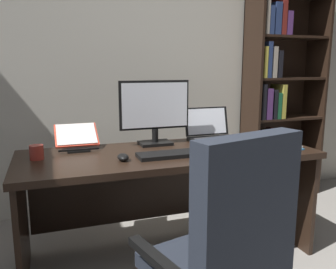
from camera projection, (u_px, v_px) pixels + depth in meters
name	position (u px, v px, depth m)	size (l,w,h in m)	color
wall_back	(137.00, 55.00, 3.09)	(4.87, 0.12, 2.71)	beige
desk	(165.00, 176.00, 2.36)	(1.88, 0.71, 0.72)	black
bookshelf	(276.00, 82.00, 3.33)	(0.75, 0.32, 2.29)	black
office_chair	(224.00, 267.00, 1.48)	(0.69, 0.60, 1.01)	black
monitor	(155.00, 112.00, 2.41)	(0.49, 0.16, 0.44)	black
laptop	(212.00, 133.00, 2.58)	(0.35, 0.28, 0.23)	black
keyboard	(172.00, 154.00, 2.12)	(0.42, 0.15, 0.02)	black
computer_mouse	(123.00, 157.00, 2.02)	(0.06, 0.10, 0.04)	black
reading_stand_with_book	(77.00, 137.00, 2.32)	(0.28, 0.27, 0.15)	black
open_binder	(265.00, 148.00, 2.28)	(0.50, 0.36, 0.02)	#2D84C6
notepad	(207.00, 148.00, 2.32)	(0.15, 0.21, 0.01)	silver
pen	(209.00, 146.00, 2.32)	(0.01, 0.01, 0.14)	maroon
coffee_mug	(37.00, 152.00, 2.04)	(0.08, 0.08, 0.09)	maroon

